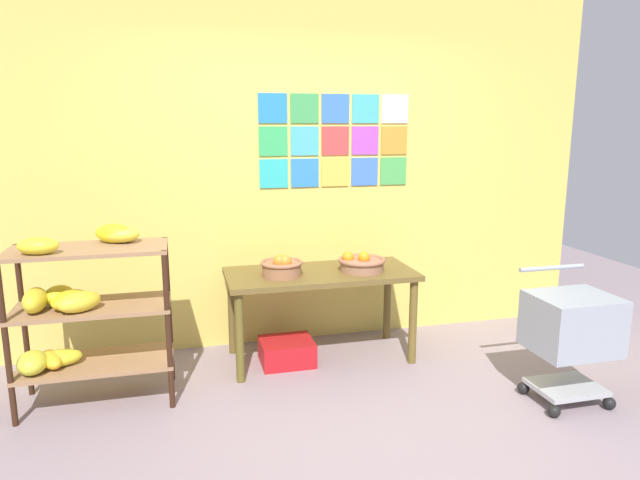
# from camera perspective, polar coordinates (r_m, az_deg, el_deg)

# --- Properties ---
(ground) EXTENTS (9.21, 9.21, 0.00)m
(ground) POSITION_cam_1_polar(r_m,az_deg,el_deg) (3.46, 4.21, -19.26)
(ground) COLOR gray
(back_wall_with_art) EXTENTS (4.97, 0.07, 3.00)m
(back_wall_with_art) POSITION_cam_1_polar(r_m,az_deg,el_deg) (4.56, -2.08, 8.19)
(back_wall_with_art) COLOR #DAC255
(back_wall_with_art) RESTS_ON ground
(banana_shelf_unit) EXTENTS (0.95, 0.49, 1.15)m
(banana_shelf_unit) POSITION_cam_1_polar(r_m,az_deg,el_deg) (3.86, -23.13, -5.93)
(banana_shelf_unit) COLOR #341C10
(banana_shelf_unit) RESTS_ON ground
(display_table) EXTENTS (1.41, 0.65, 0.69)m
(display_table) POSITION_cam_1_polar(r_m,az_deg,el_deg) (4.27, 0.04, -4.36)
(display_table) COLOR brown
(display_table) RESTS_ON ground
(fruit_basket_back_left) EXTENTS (0.31, 0.31, 0.16)m
(fruit_basket_back_left) POSITION_cam_1_polar(r_m,az_deg,el_deg) (4.11, -3.88, -2.68)
(fruit_basket_back_left) COLOR #936141
(fruit_basket_back_left) RESTS_ON display_table
(fruit_basket_back_right) EXTENTS (0.36, 0.36, 0.15)m
(fruit_basket_back_right) POSITION_cam_1_polar(r_m,az_deg,el_deg) (4.26, 4.19, -2.32)
(fruit_basket_back_right) COLOR #95654B
(fruit_basket_back_right) RESTS_ON display_table
(produce_crate_under_table) EXTENTS (0.39, 0.34, 0.18)m
(produce_crate_under_table) POSITION_cam_1_polar(r_m,az_deg,el_deg) (4.35, -3.37, -11.16)
(produce_crate_under_table) COLOR #B4161C
(produce_crate_under_table) RESTS_ON ground
(shopping_cart) EXTENTS (0.50, 0.47, 0.85)m
(shopping_cart) POSITION_cam_1_polar(r_m,az_deg,el_deg) (3.97, 24.02, -8.11)
(shopping_cart) COLOR black
(shopping_cart) RESTS_ON ground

